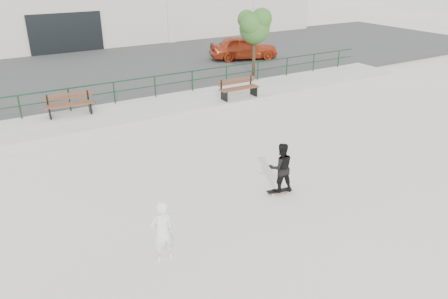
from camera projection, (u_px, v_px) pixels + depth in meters
ground at (276, 215)px, 12.28m from camera, size 120.00×120.00×0.00m
ledge at (147, 113)px, 19.61m from camera, size 30.00×3.00×0.50m
parking_strip at (93, 73)px, 26.26m from camera, size 60.00×14.00×0.50m
railing at (135, 85)px, 20.23m from camera, size 28.00×0.06×1.03m
bench_left at (69, 104)px, 18.44m from camera, size 2.03×0.78×0.91m
bench_right at (238, 88)px, 20.71m from camera, size 2.00×0.62×0.92m
tree at (255, 25)px, 23.74m from camera, size 2.09×1.85×3.71m
red_car at (244, 47)px, 28.55m from camera, size 4.75×3.08×1.50m
skateboard at (279, 191)px, 13.40m from camera, size 0.81×0.38×0.09m
standing_skater at (281, 167)px, 13.08m from camera, size 0.91×0.81×1.56m
seated_skater at (162, 232)px, 10.13m from camera, size 0.59×0.39×1.60m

